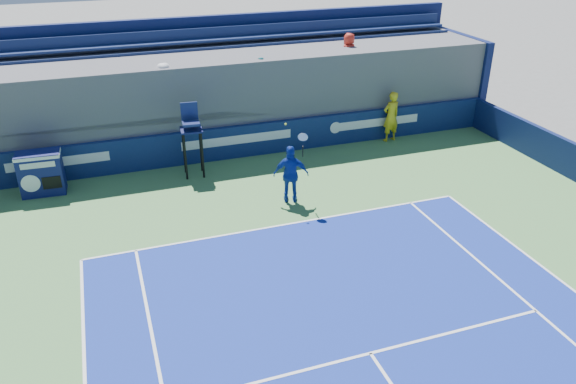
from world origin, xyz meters
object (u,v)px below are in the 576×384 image
object	(u,v)px
ball_person	(391,116)
tennis_player	(291,174)
match_clock	(41,172)
umpire_chair	(191,132)

from	to	relation	value
ball_person	tennis_player	world-z (taller)	tennis_player
ball_person	match_clock	bearing A→B (deg)	-8.24
umpire_chair	tennis_player	xyz separation A→B (m)	(2.44, -2.92, -0.60)
match_clock	umpire_chair	size ratio (longest dim) A/B	0.56
ball_person	match_clock	size ratio (longest dim) A/B	1.39
umpire_chair	tennis_player	size ratio (longest dim) A/B	0.96
ball_person	match_clock	xyz separation A→B (m)	(-12.49, -0.49, -0.24)
match_clock	umpire_chair	bearing A→B (deg)	-1.88
ball_person	match_clock	distance (m)	12.50
umpire_chair	tennis_player	distance (m)	3.85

